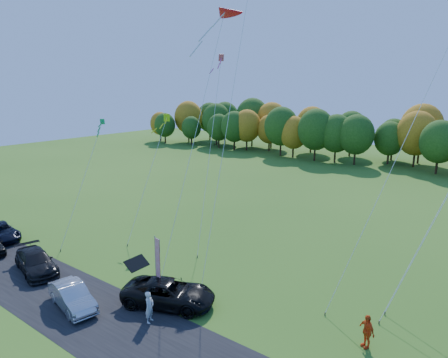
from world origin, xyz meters
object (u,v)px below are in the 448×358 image
Objects in this scene: black_suv at (169,293)px; feather_flag at (157,261)px; silver_sedan at (72,296)px; person_east at (367,331)px.

black_suv is 2.11m from feather_flag.
person_east is (16.05, 7.16, 0.19)m from silver_sedan.
silver_sedan is 17.58m from person_east.
black_suv is at bearing -130.41° from person_east.
silver_sedan is (-4.63, -3.87, -0.07)m from black_suv.
silver_sedan is at bearing 106.91° from black_suv.
silver_sedan is at bearing -132.35° from feather_flag.
black_suv is 1.30× the size of silver_sedan.
black_suv is 6.04m from silver_sedan.
feather_flag is (-12.45, -3.21, 1.72)m from person_east.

